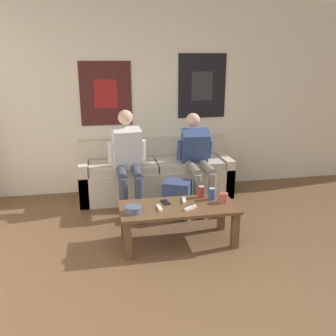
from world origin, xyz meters
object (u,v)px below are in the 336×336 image
(coffee_table, at_px, (178,213))
(cell_phone, at_px, (166,202))
(person_seated_adult, at_px, (128,157))
(game_controller_near_left, at_px, (190,208))
(ceramic_bowl, at_px, (133,209))
(game_controller_far_center, at_px, (184,200))
(backpack, at_px, (177,200))
(drink_can_blue, at_px, (212,194))
(drink_can_red, at_px, (201,192))
(person_seated_teen, at_px, (197,156))
(pillar_candle, at_px, (223,198))
(couch, at_px, (156,176))
(game_controller_near_right, at_px, (160,208))

(coffee_table, bearing_deg, cell_phone, 135.99)
(coffee_table, distance_m, cell_phone, 0.17)
(person_seated_adult, relative_size, game_controller_near_left, 8.60)
(ceramic_bowl, relative_size, game_controller_far_center, 1.11)
(person_seated_adult, height_order, game_controller_near_left, person_seated_adult)
(backpack, bearing_deg, drink_can_blue, -64.55)
(coffee_table, distance_m, drink_can_red, 0.37)
(person_seated_adult, distance_m, person_seated_teen, 0.88)
(cell_phone, bearing_deg, pillar_candle, -9.83)
(coffee_table, distance_m, game_controller_near_left, 0.16)
(drink_can_blue, bearing_deg, game_controller_far_center, -179.69)
(game_controller_far_center, xyz_separation_m, cell_phone, (-0.20, 0.00, -0.01))
(couch, distance_m, game_controller_near_left, 1.49)
(ceramic_bowl, distance_m, pillar_candle, 0.94)
(drink_can_blue, bearing_deg, person_seated_teen, 84.22)
(game_controller_near_right, bearing_deg, drink_can_blue, 14.75)
(drink_can_red, bearing_deg, drink_can_blue, -41.90)
(backpack, relative_size, ceramic_bowl, 2.66)
(couch, bearing_deg, game_controller_near_right, -97.49)
(coffee_table, xyz_separation_m, game_controller_near_left, (0.10, -0.10, 0.08))
(ceramic_bowl, distance_m, game_controller_far_center, 0.57)
(coffee_table, relative_size, backpack, 2.69)
(drink_can_red, relative_size, game_controller_near_left, 0.88)
(coffee_table, xyz_separation_m, person_seated_adult, (-0.41, 1.03, 0.32))
(person_seated_adult, height_order, person_seated_teen, person_seated_adult)
(drink_can_red, xyz_separation_m, game_controller_near_right, (-0.49, -0.23, -0.05))
(backpack, bearing_deg, pillar_candle, -61.22)
(backpack, distance_m, drink_can_blue, 0.64)
(couch, xyz_separation_m, drink_can_blue, (0.39, -1.27, 0.19))
(game_controller_far_center, bearing_deg, game_controller_near_left, -85.55)
(backpack, relative_size, game_controller_far_center, 2.95)
(cell_phone, bearing_deg, drink_can_blue, -0.08)
(couch, xyz_separation_m, game_controller_near_right, (-0.19, -1.42, 0.14))
(person_seated_teen, xyz_separation_m, drink_can_blue, (-0.09, -0.94, -0.15))
(person_seated_teen, height_order, ceramic_bowl, person_seated_teen)
(couch, xyz_separation_m, game_controller_near_left, (0.11, -1.48, 0.14))
(pillar_candle, xyz_separation_m, cell_phone, (-0.58, 0.10, -0.05))
(couch, height_order, cell_phone, couch)
(pillar_candle, height_order, drink_can_red, drink_can_red)
(person_seated_adult, relative_size, drink_can_red, 9.73)
(couch, distance_m, backpack, 0.76)
(person_seated_adult, distance_m, game_controller_far_center, 1.07)
(coffee_table, xyz_separation_m, ceramic_bowl, (-0.46, -0.08, 0.11))
(person_seated_adult, bearing_deg, cell_phone, -72.10)
(person_seated_adult, bearing_deg, drink_can_blue, -49.47)
(pillar_candle, relative_size, game_controller_near_left, 0.81)
(person_seated_teen, xyz_separation_m, game_controller_near_left, (-0.37, -1.14, -0.20))
(game_controller_near_left, xyz_separation_m, game_controller_near_right, (-0.30, 0.05, 0.00))
(person_seated_adult, xyz_separation_m, person_seated_teen, (0.88, 0.02, -0.04))
(couch, bearing_deg, coffee_table, -89.56)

